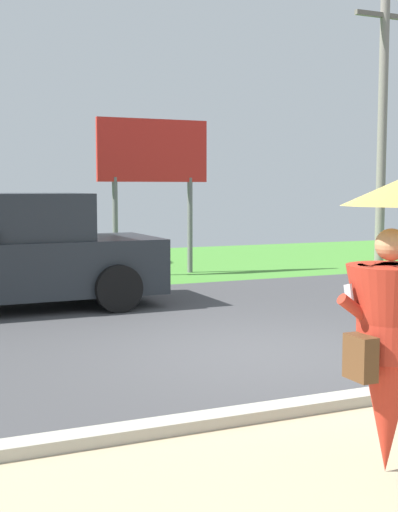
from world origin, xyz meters
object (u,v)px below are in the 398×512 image
object	(u,v)px
utility_pole	(382,123)
roadside_billboard	(153,162)
pickup_truck	(0,256)
monk_pedestrian	(394,317)

from	to	relation	value
utility_pole	roadside_billboard	distance (m)	6.36
pickup_truck	utility_pole	world-z (taller)	utility_pole
utility_pole	roadside_billboard	world-z (taller)	utility_pole
monk_pedestrian	pickup_truck	size ratio (longest dim) A/B	0.41
monk_pedestrian	utility_pole	distance (m)	14.13
monk_pedestrian	roadside_billboard	xyz separation A→B (m)	(2.28, 11.06, 1.46)
pickup_truck	utility_pole	size ratio (longest dim) A/B	0.75
utility_pole	roadside_billboard	xyz separation A→B (m)	(-6.26, 0.10, -1.09)
monk_pedestrian	utility_pole	world-z (taller)	utility_pole
monk_pedestrian	roadside_billboard	size ratio (longest dim) A/B	0.61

